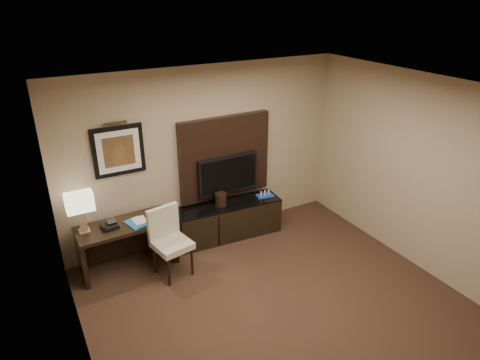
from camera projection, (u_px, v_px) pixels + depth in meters
floor at (297, 326)px, 5.09m from camera, size 4.50×5.00×0.01m
ceiling at (313, 103)px, 3.98m from camera, size 4.50×5.00×0.01m
wall_back at (205, 154)px, 6.53m from camera, size 4.50×0.01×2.70m
wall_left at (84, 295)px, 3.55m from camera, size 0.01×5.00×2.70m
wall_right at (445, 185)px, 5.52m from camera, size 0.01×5.00×2.70m
desk at (127, 245)px, 6.04m from camera, size 1.33×0.60×0.70m
credenza at (229, 220)px, 6.83m from camera, size 1.71×0.58×0.58m
tv_wall_panel at (225, 157)px, 6.65m from camera, size 1.50×0.12×1.30m
tv at (228, 174)px, 6.67m from camera, size 1.00×0.08×0.60m
artwork at (118, 151)px, 5.82m from camera, size 0.70×0.04×0.70m
picture_light at (116, 123)px, 5.62m from camera, size 0.04×0.04×0.30m
desk_chair at (172, 244)px, 5.83m from camera, size 0.56×0.62×0.97m
table_lamp at (81, 214)px, 5.60m from camera, size 0.36×0.26×0.53m
desk_phone at (110, 225)px, 5.77m from camera, size 0.22×0.21×0.10m
blue_folder at (137, 223)px, 5.89m from camera, size 0.32×0.37×0.02m
book at (133, 216)px, 5.87m from camera, size 0.18×0.03×0.24m
ice_bucket at (221, 199)px, 6.63m from camera, size 0.22×0.22×0.20m
minibar_tray at (265, 193)px, 6.93m from camera, size 0.29×0.20×0.10m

